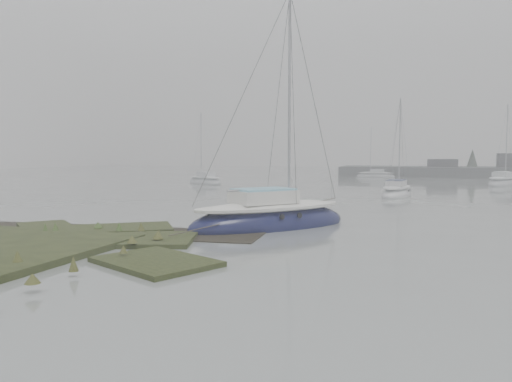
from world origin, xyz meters
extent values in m
plane|color=slate|center=(0.00, 30.00, 0.00)|extent=(160.00, 160.00, 0.00)
cube|color=#424247|center=(10.00, 61.00, 1.40)|extent=(4.00, 3.00, 2.20)
cone|color=#384238|center=(14.00, 63.00, 2.20)|extent=(2.00, 2.00, 3.50)
ellipsoid|color=#0D1034|center=(1.50, 7.63, 0.14)|extent=(7.05, 7.79, 1.93)
ellipsoid|color=silver|center=(1.50, 7.63, 0.91)|extent=(6.00, 6.67, 0.54)
cube|color=silver|center=(1.28, 7.36, 1.38)|extent=(3.04, 3.18, 0.57)
cube|color=#73B0C7|center=(1.28, 7.36, 1.70)|extent=(2.81, 2.93, 0.09)
cylinder|color=#939399|center=(2.15, 8.41, 5.84)|extent=(0.12, 0.12, 9.07)
cylinder|color=#939399|center=(1.14, 7.19, 1.70)|extent=(2.09, 2.52, 0.10)
ellipsoid|color=silver|center=(5.84, 26.47, 0.10)|extent=(2.74, 5.98, 1.40)
ellipsoid|color=silver|center=(5.84, 26.47, 0.66)|extent=(2.26, 5.19, 0.40)
cube|color=silver|center=(5.80, 26.22, 1.00)|extent=(1.52, 2.14, 0.41)
cube|color=#1C234A|center=(5.80, 26.22, 1.23)|extent=(1.41, 1.96, 0.07)
cylinder|color=#939399|center=(5.95, 27.20, 4.24)|extent=(0.09, 0.09, 6.58)
cylinder|color=#939399|center=(5.77, 26.06, 1.23)|extent=(0.42, 2.29, 0.07)
ellipsoid|color=#9EA2A7|center=(-14.79, 36.02, 0.10)|extent=(5.87, 4.92, 1.42)
ellipsoid|color=silver|center=(-14.79, 36.02, 0.67)|extent=(5.03, 4.18, 0.40)
cube|color=silver|center=(-14.59, 35.88, 1.02)|extent=(2.35, 2.17, 0.42)
cube|color=#B4BAC0|center=(-14.59, 35.88, 1.25)|extent=(2.17, 2.01, 0.07)
cylinder|color=#939399|center=(-15.41, 36.46, 4.29)|extent=(0.09, 0.09, 6.66)
cylinder|color=#939399|center=(-14.45, 35.78, 1.25)|extent=(1.95, 1.40, 0.07)
ellipsoid|color=#ADB1B6|center=(15.45, 43.73, 0.11)|extent=(4.52, 6.75, 1.56)
ellipsoid|color=white|center=(15.45, 43.73, 0.74)|extent=(3.80, 5.82, 0.44)
cube|color=white|center=(15.34, 43.48, 1.12)|extent=(2.15, 2.58, 0.46)
cube|color=silver|center=(15.34, 43.48, 1.38)|extent=(1.99, 2.37, 0.07)
cylinder|color=#939399|center=(15.78, 44.49, 4.74)|extent=(0.10, 0.10, 7.36)
cylinder|color=#939399|center=(15.27, 43.31, 1.38)|extent=(1.11, 2.39, 0.08)
ellipsoid|color=#A4A8AE|center=(1.30, 56.92, 0.09)|extent=(5.24, 1.80, 1.27)
ellipsoid|color=white|center=(1.30, 56.92, 0.60)|extent=(4.57, 1.44, 0.36)
cube|color=white|center=(1.52, 56.92, 0.91)|extent=(1.81, 1.15, 0.37)
cube|color=silver|center=(1.52, 56.92, 1.12)|extent=(1.66, 1.07, 0.06)
cylinder|color=#939399|center=(0.63, 56.93, 3.84)|extent=(0.08, 0.08, 5.96)
cylinder|color=#939399|center=(1.67, 56.91, 1.12)|extent=(2.09, 0.10, 0.07)
camera|label=1|loc=(8.03, -13.27, 3.27)|focal=35.00mm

